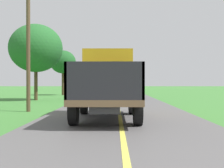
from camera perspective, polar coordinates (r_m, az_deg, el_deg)
name	(u,v)px	position (r m, az deg, el deg)	size (l,w,h in m)	color
banana_truck_near	(108,83)	(12.30, -0.83, 0.27)	(2.38, 5.82, 2.80)	#2D2D30
banana_truck_far	(111,82)	(25.59, -0.13, 0.37)	(2.38, 5.81, 2.80)	#2D2D30
utility_pole_roadside	(28,39)	(15.90, -15.48, 8.15)	(2.52, 0.20, 6.58)	brown
roadside_tree_near_left	(36,48)	(25.41, -14.14, 6.54)	(4.31, 4.31, 6.15)	#4C3823
roadside_tree_mid_right	(63,62)	(34.27, -9.22, 4.08)	(2.86, 2.86, 4.99)	#4C3823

